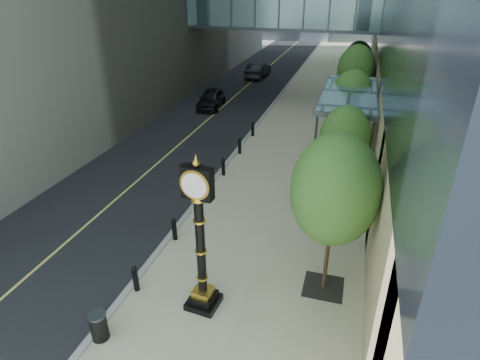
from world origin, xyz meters
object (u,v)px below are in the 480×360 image
at_px(street_clock, 201,248).
at_px(car_near, 211,98).
at_px(trash_bin, 99,327).
at_px(car_far, 258,70).
at_px(pedestrian, 345,169).

xyz_separation_m(street_clock, car_near, (-7.70, 21.85, -1.60)).
bearing_deg(car_near, trash_bin, -84.29).
bearing_deg(car_far, street_clock, 103.84).
height_order(trash_bin, pedestrian, pedestrian).
bearing_deg(street_clock, trash_bin, -133.38).
distance_m(trash_bin, car_near, 24.60).
bearing_deg(car_near, street_clock, -77.04).
xyz_separation_m(street_clock, pedestrian, (3.98, 10.36, -1.44)).
relative_size(trash_bin, car_far, 0.19).
distance_m(street_clock, car_far, 34.67).
distance_m(street_clock, pedestrian, 11.19).
bearing_deg(pedestrian, street_clock, 50.45).
relative_size(trash_bin, pedestrian, 0.51).
relative_size(trash_bin, car_near, 0.20).
relative_size(street_clock, pedestrian, 3.05).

